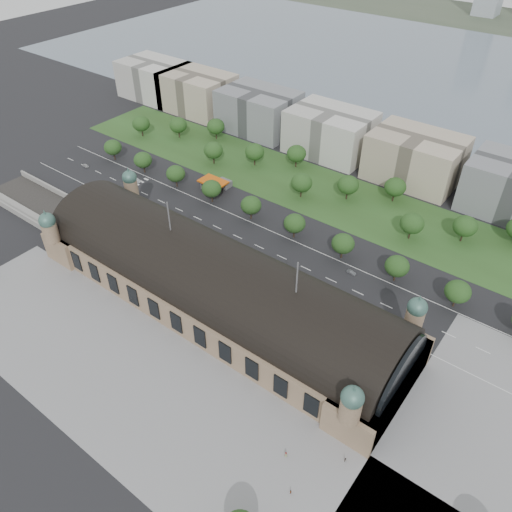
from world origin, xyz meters
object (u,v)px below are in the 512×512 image
Objects in this scene: pedestrian_0 at (286,454)px; pedestrian_1 at (291,492)px; bus_east at (300,282)px; bus_west at (242,256)px; petrol_station at (219,183)px; traffic_car_0 at (85,165)px; traffic_car_1 at (137,180)px; parked_car_4 at (154,225)px; parked_car_0 at (145,214)px; bus_mid at (287,277)px; parked_car_2 at (139,213)px; parked_car_1 at (155,223)px; pedestrian_2 at (345,460)px; parked_car_5 at (220,251)px; traffic_car_6 at (418,337)px; parked_car_3 at (197,239)px; traffic_car_5 at (351,272)px; parked_car_6 at (222,252)px; traffic_car_2 at (179,224)px.

pedestrian_0 is 10.57m from pedestrian_1.
bus_west is at bearing 95.64° from bus_east.
traffic_car_0 is at bearing -159.23° from petrol_station.
traffic_car_1 and pedestrian_1 have the same top height.
pedestrian_0 is at bearing 25.44° from parked_car_4.
parked_car_0 is 0.41× the size of bus_mid.
parked_car_2 is at bearing 71.64° from pedestrian_1.
parked_car_1 is 2.77× the size of pedestrian_2.
petrol_station is 82.85m from bus_east.
traffic_car_1 is 2.57× the size of pedestrian_0.
pedestrian_0 is 16.61m from pedestrian_2.
parked_car_5 is at bearing 99.50° from bus_west.
bus_mid is 5.85× the size of pedestrian_0.
traffic_car_6 is at bearing -94.52° from traffic_car_1.
parked_car_3 is (33.17, 0.00, -0.08)m from parked_car_0.
parked_car_3 is (36.17, 1.02, -0.06)m from parked_car_2.
pedestrian_2 is (50.42, -53.43, -0.93)m from bus_east.
petrol_station is at bearing 81.78° from traffic_car_5.
pedestrian_2 reaches higher than traffic_car_1.
traffic_car_0 is at bearing -94.89° from traffic_car_6.
parked_car_5 reaches higher than parked_car_6.
bus_mid reaches higher than bus_west.
bus_mid is (68.81, 6.52, 0.82)m from parked_car_4.
pedestrian_2 is (88.26, -50.59, 0.19)m from parked_car_6.
traffic_car_0 reaches higher than parked_car_2.
parked_car_1 is 0.44× the size of bus_west.
pedestrian_1 is (30.78, -89.03, 0.17)m from traffic_car_5.
traffic_car_0 is at bearing 83.50° from bus_west.
parked_car_0 is (-18.69, -3.95, 0.11)m from traffic_car_2.
parked_car_4 reaches higher than traffic_car_5.
traffic_car_0 is 1.00× the size of parked_car_6.
pedestrian_1 is at bearing -156.82° from traffic_car_5.
pedestrian_2 is at bearing 32.90° from parked_car_2.
petrol_station is 42.01m from parked_car_0.
parked_car_6 is 95.02m from pedestrian_0.
traffic_car_2 is 29.25m from parked_car_6.
traffic_car_6 is at bearing 54.47° from parked_car_6.
parked_car_3 is at bearing 67.13° from parked_car_0.
parked_car_4 is 75.32m from bus_east.
parked_car_1 is 0.93× the size of parked_car_2.
traffic_car_1 is 0.38× the size of bus_east.
parked_car_3 reaches higher than traffic_car_2.
petrol_station is 2.86× the size of parked_car_5.
petrol_station is at bearing 48.48° from bus_west.
pedestrian_0 is at bearing 99.73° from pedestrian_2.
bus_east is (-12.56, -18.89, 1.15)m from traffic_car_5.
pedestrian_0 reaches higher than pedestrian_2.
pedestrian_2 is at bearing -148.26° from traffic_car_5.
parked_car_0 is 85.52m from bus_east.
pedestrian_2 is (162.37, -69.87, 0.05)m from traffic_car_1.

